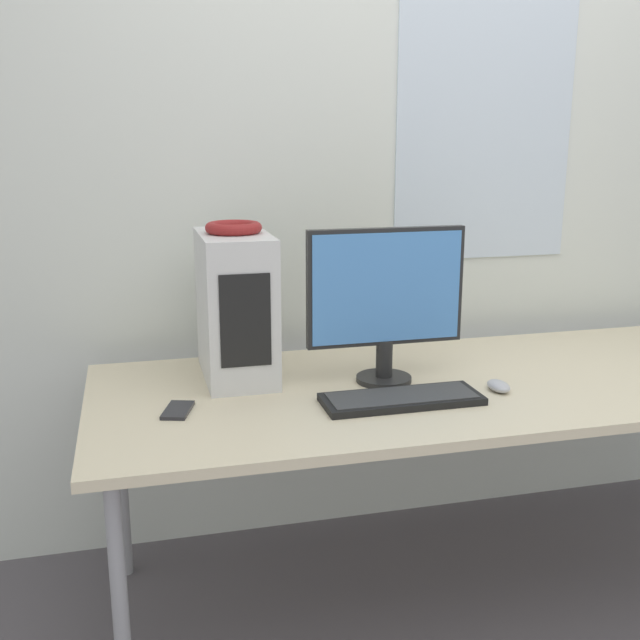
% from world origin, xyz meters
% --- Properties ---
extents(wall_back, '(8.00, 0.07, 2.70)m').
position_xyz_m(wall_back, '(0.00, 1.00, 1.35)').
color(wall_back, silver).
rests_on(wall_back, ground_plane).
extents(desk, '(2.27, 0.87, 0.72)m').
position_xyz_m(desk, '(0.00, 0.44, 0.68)').
color(desk, beige).
rests_on(desk, ground_plane).
extents(pc_tower, '(0.20, 0.39, 0.44)m').
position_xyz_m(pc_tower, '(-0.68, 0.64, 0.94)').
color(pc_tower, silver).
rests_on(pc_tower, desk).
extents(headphones, '(0.17, 0.17, 0.03)m').
position_xyz_m(headphones, '(-0.68, 0.65, 1.18)').
color(headphones, maroon).
rests_on(headphones, pc_tower).
extents(monitor_main, '(0.48, 0.17, 0.47)m').
position_xyz_m(monitor_main, '(-0.26, 0.48, 0.98)').
color(monitor_main, black).
rests_on(monitor_main, desk).
extents(keyboard, '(0.45, 0.16, 0.02)m').
position_xyz_m(keyboard, '(-0.27, 0.29, 0.73)').
color(keyboard, black).
rests_on(keyboard, desk).
extents(mouse, '(0.06, 0.09, 0.03)m').
position_xyz_m(mouse, '(0.04, 0.31, 0.73)').
color(mouse, '#B2B2B7').
rests_on(mouse, desk).
extents(cell_phone, '(0.10, 0.14, 0.01)m').
position_xyz_m(cell_phone, '(-0.88, 0.37, 0.72)').
color(cell_phone, '#232328').
rests_on(cell_phone, desk).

